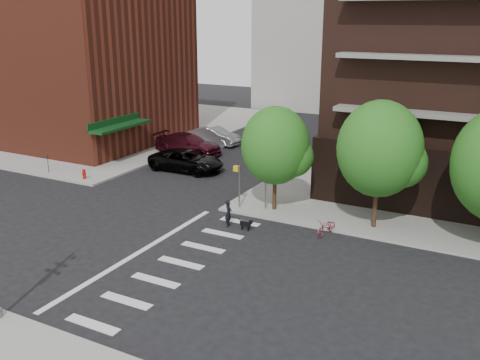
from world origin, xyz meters
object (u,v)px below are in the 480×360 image
Objects in this scene: parked_car_black at (186,161)px; parked_car_silver at (214,136)px; parked_car_maroon at (188,144)px; fire_hydrant at (84,173)px; dog_walker at (229,213)px; scooter at (327,227)px.

parked_car_silver reaches higher than parked_car_black.
parked_car_maroon is 1.21× the size of parked_car_silver.
dog_walker is (13.24, -2.67, 0.22)m from fire_hydrant.
dog_walker reaches higher than fire_hydrant.
parked_car_silver reaches higher than dog_walker.
scooter is (16.03, -15.35, -0.36)m from parked_car_silver.
scooter is 1.11× the size of dog_walker.
scooter is (18.48, -1.30, -0.10)m from fire_hydrant.
fire_hydrant is 14.26m from parked_car_silver.
parked_car_silver is 2.86× the size of scooter.
dog_walker is at bearing -141.87° from parked_car_silver.
dog_walker is (10.79, -16.72, -0.04)m from parked_car_silver.
fire_hydrant is at bearing 175.40° from parked_car_silver.
parked_car_silver is at bearing 17.70° from dog_walker.
parked_car_silver is 22.19m from scooter.
parked_car_maroon reaches higher than scooter.
fire_hydrant is 0.13× the size of parked_car_black.
parked_car_black is at bearing -157.96° from parked_car_silver.
parked_car_maroon reaches higher than fire_hydrant.
fire_hydrant is at bearing 136.85° from parked_car_black.
parked_car_black is 3.75× the size of dog_walker.
parked_car_silver is at bearing 149.34° from scooter.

